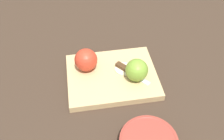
{
  "coord_description": "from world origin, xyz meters",
  "views": [
    {
      "loc": [
        -0.22,
        -0.57,
        0.67
      ],
      "look_at": [
        0.0,
        0.0,
        0.04
      ],
      "focal_mm": 42.0,
      "sensor_mm": 36.0,
      "label": 1
    }
  ],
  "objects": [
    {
      "name": "cutting_board",
      "position": [
        0.0,
        0.0,
        0.01
      ],
      "size": [
        0.34,
        0.3,
        0.02
      ],
      "color": "tan",
      "rests_on": "ground_plane"
    },
    {
      "name": "apple_slice",
      "position": [
        0.05,
        0.01,
        0.03
      ],
      "size": [
        0.06,
        0.06,
        0.0
      ],
      "color": "beige",
      "rests_on": "cutting_board"
    },
    {
      "name": "ground_plane",
      "position": [
        0.0,
        0.0,
        0.0
      ],
      "size": [
        4.0,
        4.0,
        0.0
      ],
      "primitive_type": "plane",
      "color": "#38281E"
    },
    {
      "name": "knife",
      "position": [
        0.05,
        -0.0,
        0.03
      ],
      "size": [
        0.08,
        0.13,
        0.02
      ],
      "rotation": [
        0.0,
        0.0,
        -1.06
      ],
      "color": "silver",
      "rests_on": "cutting_board"
    },
    {
      "name": "apple_half_right",
      "position": [
        0.07,
        -0.05,
        0.06
      ],
      "size": [
        0.07,
        0.07,
        0.07
      ],
      "rotation": [
        0.0,
        0.0,
        3.7
      ],
      "color": "olive",
      "rests_on": "cutting_board"
    },
    {
      "name": "apple_half_left",
      "position": [
        -0.07,
        0.06,
        0.06
      ],
      "size": [
        0.08,
        0.08,
        0.08
      ],
      "rotation": [
        0.0,
        0.0,
        0.8
      ],
      "color": "red",
      "rests_on": "cutting_board"
    }
  ]
}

